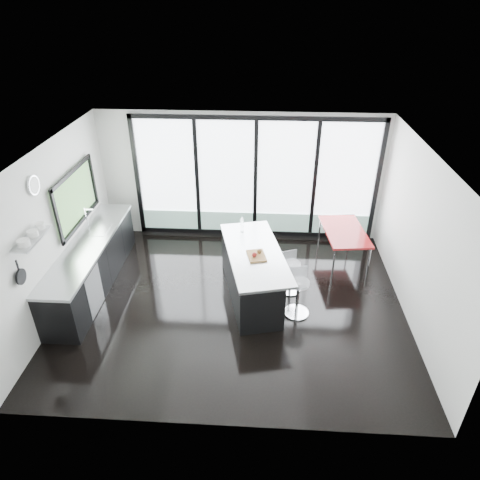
# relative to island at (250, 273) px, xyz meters

# --- Properties ---
(floor) EXTENTS (6.00, 5.00, 0.00)m
(floor) POSITION_rel_island_xyz_m (-0.29, -0.30, -0.46)
(floor) COLOR black
(floor) RESTS_ON ground
(ceiling) EXTENTS (6.00, 5.00, 0.00)m
(ceiling) POSITION_rel_island_xyz_m (-0.29, -0.30, 2.34)
(ceiling) COLOR white
(ceiling) RESTS_ON wall_back
(wall_back) EXTENTS (6.00, 0.09, 2.80)m
(wall_back) POSITION_rel_island_xyz_m (-0.02, 2.16, 0.81)
(wall_back) COLOR beige
(wall_back) RESTS_ON ground
(wall_front) EXTENTS (6.00, 0.00, 2.80)m
(wall_front) POSITION_rel_island_xyz_m (-0.29, -2.80, 0.94)
(wall_front) COLOR beige
(wall_front) RESTS_ON ground
(wall_left) EXTENTS (0.26, 5.00, 2.80)m
(wall_left) POSITION_rel_island_xyz_m (-3.26, -0.03, 1.10)
(wall_left) COLOR beige
(wall_left) RESTS_ON ground
(wall_right) EXTENTS (0.00, 5.00, 2.80)m
(wall_right) POSITION_rel_island_xyz_m (2.71, -0.30, 0.94)
(wall_right) COLOR beige
(wall_right) RESTS_ON ground
(counter_cabinets) EXTENTS (0.69, 3.24, 1.36)m
(counter_cabinets) POSITION_rel_island_xyz_m (-2.96, 0.10, 0.00)
(counter_cabinets) COLOR black
(counter_cabinets) RESTS_ON floor
(island) EXTENTS (1.41, 2.37, 1.18)m
(island) POSITION_rel_island_xyz_m (0.00, 0.00, 0.00)
(island) COLOR black
(island) RESTS_ON floor
(bar_stool_near) EXTENTS (0.49, 0.49, 0.69)m
(bar_stool_near) POSITION_rel_island_xyz_m (0.83, -0.51, -0.12)
(bar_stool_near) COLOR silver
(bar_stool_near) RESTS_ON floor
(bar_stool_far) EXTENTS (0.50, 0.50, 0.62)m
(bar_stool_far) POSITION_rel_island_xyz_m (0.74, 0.13, -0.15)
(bar_stool_far) COLOR silver
(bar_stool_far) RESTS_ON floor
(red_table) EXTENTS (0.93, 1.44, 0.73)m
(red_table) POSITION_rel_island_xyz_m (1.83, 1.21, -0.10)
(red_table) COLOR maroon
(red_table) RESTS_ON floor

